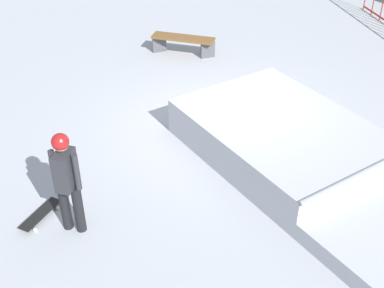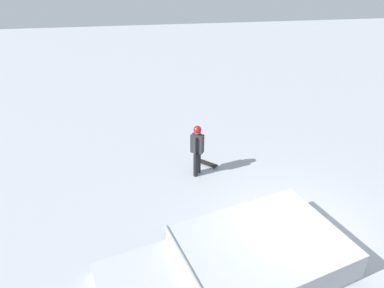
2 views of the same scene
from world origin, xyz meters
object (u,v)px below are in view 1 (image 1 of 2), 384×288
object	(u,v)px
skateboard	(40,214)
park_bench	(183,41)
skater	(66,176)
skate_ramp	(299,152)

from	to	relation	value
skateboard	park_bench	bearing A→B (deg)	-174.00
skater	park_bench	world-z (taller)	skater
skate_ramp	skater	size ratio (longest dim) A/B	3.42
skate_ramp	skateboard	xyz separation A→B (m)	(-0.06, -4.47, -0.24)
skate_ramp	park_bench	bearing A→B (deg)	170.03
skateboard	park_bench	world-z (taller)	park_bench
skater	skateboard	distance (m)	1.13
skater	skate_ramp	bearing A→B (deg)	127.87
park_bench	skater	bearing A→B (deg)	-31.98
skate_ramp	skateboard	world-z (taller)	skate_ramp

